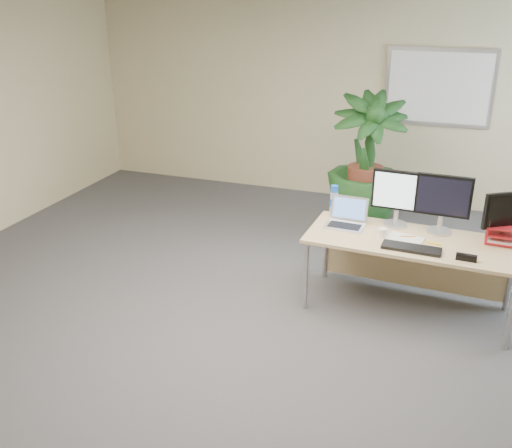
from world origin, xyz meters
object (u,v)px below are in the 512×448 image
(desk, at_px, (412,250))
(floor_plant, at_px, (365,174))
(monitor_left, at_px, (398,195))
(monitor_right, at_px, (443,200))
(laptop, at_px, (347,219))

(desk, xyz_separation_m, floor_plant, (-0.67, 1.41, 0.21))
(monitor_left, distance_m, monitor_right, 0.39)
(floor_plant, xyz_separation_m, monitor_right, (0.87, -1.27, 0.24))
(monitor_right, xyz_separation_m, laptop, (-0.80, -0.11, -0.24))
(desk, xyz_separation_m, monitor_right, (0.20, 0.14, 0.44))
(desk, distance_m, monitor_right, 0.51)
(monitor_left, bearing_deg, monitor_right, -4.78)
(desk, bearing_deg, laptop, 176.73)
(desk, distance_m, laptop, 0.64)
(floor_plant, bearing_deg, laptop, -87.18)
(floor_plant, bearing_deg, monitor_right, -55.61)
(laptop, bearing_deg, monitor_left, 18.23)
(monitor_right, bearing_deg, desk, -145.23)
(monitor_left, xyz_separation_m, monitor_right, (0.39, -0.03, 0.01))
(desk, xyz_separation_m, laptop, (-0.60, 0.03, 0.20))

